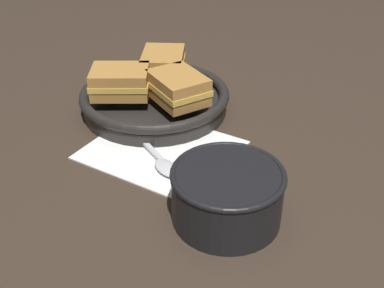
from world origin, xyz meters
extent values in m
plane|color=#382B21|center=(0.00, 0.00, 0.00)|extent=(4.00, 4.00, 0.00)
cube|color=white|center=(-0.03, 0.02, 0.00)|extent=(0.25, 0.23, 0.00)
cylinder|color=black|center=(0.11, -0.10, 0.04)|extent=(0.14, 0.14, 0.07)
cylinder|color=gold|center=(0.11, -0.10, 0.06)|extent=(0.12, 0.12, 0.01)
torus|color=black|center=(0.11, -0.10, 0.07)|extent=(0.14, 0.14, 0.01)
cube|color=silver|center=(-0.06, 0.02, 0.01)|extent=(0.09, 0.08, 0.01)
ellipsoid|color=silver|center=(0.00, -0.03, 0.01)|extent=(0.06, 0.06, 0.01)
cylinder|color=black|center=(-0.09, 0.14, 0.01)|extent=(0.26, 0.26, 0.02)
torus|color=black|center=(-0.09, 0.14, 0.03)|extent=(0.27, 0.27, 0.02)
cube|color=#B27A38|center=(-0.14, 0.10, 0.05)|extent=(0.12, 0.10, 0.02)
cube|color=gold|center=(-0.14, 0.10, 0.07)|extent=(0.12, 0.10, 0.01)
cube|color=#B27A38|center=(-0.14, 0.10, 0.08)|extent=(0.12, 0.10, 0.02)
cube|color=#B27A38|center=(-0.04, 0.11, 0.05)|extent=(0.12, 0.12, 0.02)
cube|color=gold|center=(-0.04, 0.11, 0.07)|extent=(0.12, 0.12, 0.01)
cube|color=#B27A38|center=(-0.04, 0.11, 0.08)|extent=(0.12, 0.12, 0.02)
cube|color=#B27A38|center=(-0.10, 0.20, 0.05)|extent=(0.10, 0.11, 0.02)
cube|color=gold|center=(-0.10, 0.20, 0.07)|extent=(0.10, 0.12, 0.01)
cube|color=#B27A38|center=(-0.10, 0.20, 0.08)|extent=(0.10, 0.11, 0.02)
camera|label=1|loc=(0.22, -0.56, 0.42)|focal=45.00mm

